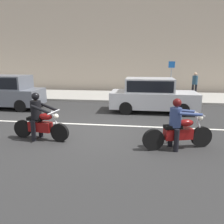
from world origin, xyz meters
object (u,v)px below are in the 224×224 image
motorcycle_with_rider_black_leather (40,121)px  pedestrian_bystander (195,83)px  motorcycle_with_rider_denim_blue (178,128)px  parked_hatchback_slate_gray (8,92)px  street_sign_post (171,74)px  parked_sedan_silver (152,95)px

motorcycle_with_rider_black_leather → pedestrian_bystander: size_ratio=1.20×
motorcycle_with_rider_denim_blue → motorcycle_with_rider_black_leather: bearing=177.7°
motorcycle_with_rider_black_leather → parked_hatchback_slate_gray: (-3.94, 4.44, 0.28)m
motorcycle_with_rider_black_leather → street_sign_post: bearing=61.2°
motorcycle_with_rider_black_leather → parked_sedan_silver: bearing=50.6°
parked_hatchback_slate_gray → pedestrian_bystander: size_ratio=2.14×
motorcycle_with_rider_black_leather → pedestrian_bystander: (6.70, 8.45, 0.48)m
parked_sedan_silver → parked_hatchback_slate_gray: (-7.75, -0.21, 0.05)m
motorcycle_with_rider_denim_blue → parked_sedan_silver: (-0.61, 4.83, 0.25)m
parked_sedan_silver → street_sign_post: bearing=73.4°
motorcycle_with_rider_denim_blue → street_sign_post: street_sign_post is taller
parked_sedan_silver → pedestrian_bystander: pedestrian_bystander is taller
motorcycle_with_rider_denim_blue → parked_hatchback_slate_gray: 9.56m
pedestrian_bystander → parked_sedan_silver: bearing=-127.2°
motorcycle_with_rider_denim_blue → parked_hatchback_slate_gray: parked_hatchback_slate_gray is taller
parked_sedan_silver → street_sign_post: (1.50, 5.02, 0.73)m
motorcycle_with_rider_black_leather → street_sign_post: (5.31, 9.67, 0.96)m
motorcycle_with_rider_denim_blue → parked_sedan_silver: parked_sedan_silver is taller
street_sign_post → pedestrian_bystander: 1.91m
parked_hatchback_slate_gray → street_sign_post: street_sign_post is taller
pedestrian_bystander → motorcycle_with_rider_denim_blue: bearing=-104.8°
motorcycle_with_rider_denim_blue → street_sign_post: bearing=84.9°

